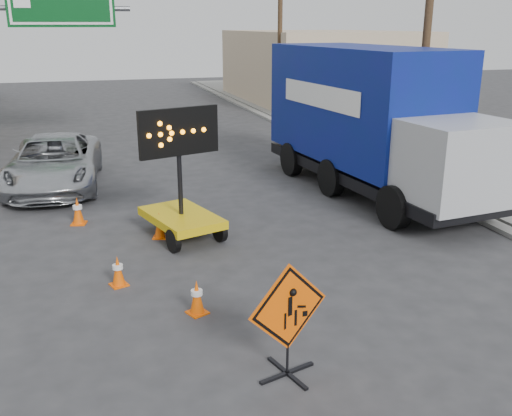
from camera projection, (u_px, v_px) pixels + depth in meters
name	position (u px, v px, depth m)	size (l,w,h in m)	color
ground	(309.00, 388.00, 8.24)	(100.00, 100.00, 0.00)	#2D2D30
curb_right	(332.00, 148.00, 23.89)	(0.40, 60.00, 0.12)	gray
sidewalk_right	(381.00, 145.00, 24.53)	(4.00, 60.00, 0.15)	gray
building_right_far	(320.00, 66.00, 38.47)	(10.00, 14.00, 4.60)	tan
highway_gantry	(26.00, 23.00, 21.76)	(6.18, 0.38, 6.90)	slate
utility_pole_near	(427.00, 35.00, 18.15)	(1.80, 0.26, 9.00)	#46301E
utility_pole_far	(280.00, 31.00, 30.87)	(1.80, 0.26, 9.00)	#46301E
construction_sign	(288.00, 318.00, 8.26)	(1.32, 0.94, 1.80)	black
arrow_board	(181.00, 210.00, 13.87)	(1.96, 2.53, 3.19)	gold
pickup_truck	(54.00, 162.00, 18.17)	(2.71, 5.87, 1.63)	#AFB2B7
box_truck	(371.00, 129.00, 17.35)	(3.62, 9.44, 4.38)	black
cone_a	(197.00, 297.00, 10.27)	(0.43, 0.43, 0.65)	#F35505
cone_b	(118.00, 271.00, 11.38)	(0.41, 0.41, 0.64)	#F35505
cone_c	(159.00, 225.00, 13.94)	(0.42, 0.42, 0.65)	#F35505
cone_d	(78.00, 211.00, 14.89)	(0.45, 0.45, 0.73)	#F35505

